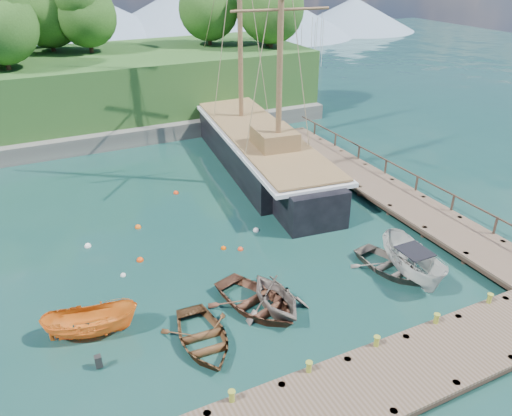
{
  "coord_description": "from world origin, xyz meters",
  "views": [
    {
      "loc": [
        -8.47,
        -16.13,
        14.01
      ],
      "look_at": [
        1.71,
        4.78,
        2.0
      ],
      "focal_mm": 35.0,
      "sensor_mm": 36.0,
      "label": 1
    }
  ],
  "objects_px": {
    "schooner": "(258,151)",
    "rowboat_1": "(275,311)",
    "rowboat_2": "(256,308)",
    "motorboat_orange": "(93,335)",
    "rowboat_3": "(390,271)",
    "cabin_boat_white": "(411,276)",
    "rowboat_0": "(203,344)"
  },
  "relations": [
    {
      "from": "rowboat_3",
      "to": "motorboat_orange",
      "type": "height_order",
      "value": "motorboat_orange"
    },
    {
      "from": "rowboat_0",
      "to": "rowboat_1",
      "type": "distance_m",
      "value": 3.62
    },
    {
      "from": "rowboat_3",
      "to": "cabin_boat_white",
      "type": "height_order",
      "value": "cabin_boat_white"
    },
    {
      "from": "rowboat_2",
      "to": "motorboat_orange",
      "type": "bearing_deg",
      "value": 151.19
    },
    {
      "from": "rowboat_1",
      "to": "rowboat_2",
      "type": "height_order",
      "value": "rowboat_1"
    },
    {
      "from": "rowboat_0",
      "to": "schooner",
      "type": "relative_size",
      "value": 0.15
    },
    {
      "from": "cabin_boat_white",
      "to": "rowboat_1",
      "type": "bearing_deg",
      "value": -174.26
    },
    {
      "from": "rowboat_1",
      "to": "rowboat_2",
      "type": "bearing_deg",
      "value": 140.65
    },
    {
      "from": "schooner",
      "to": "rowboat_3",
      "type": "bearing_deg",
      "value": -83.8
    },
    {
      "from": "rowboat_3",
      "to": "motorboat_orange",
      "type": "bearing_deg",
      "value": 163.28
    },
    {
      "from": "rowboat_3",
      "to": "schooner",
      "type": "height_order",
      "value": "schooner"
    },
    {
      "from": "cabin_boat_white",
      "to": "rowboat_2",
      "type": "bearing_deg",
      "value": -177.72
    },
    {
      "from": "rowboat_2",
      "to": "rowboat_3",
      "type": "height_order",
      "value": "rowboat_2"
    },
    {
      "from": "rowboat_0",
      "to": "rowboat_3",
      "type": "distance_m",
      "value": 10.12
    },
    {
      "from": "rowboat_0",
      "to": "rowboat_1",
      "type": "relative_size",
      "value": 1.15
    },
    {
      "from": "rowboat_1",
      "to": "cabin_boat_white",
      "type": "xyz_separation_m",
      "value": [
        7.13,
        -0.56,
        0.0
      ]
    },
    {
      "from": "rowboat_1",
      "to": "motorboat_orange",
      "type": "distance_m",
      "value": 7.69
    },
    {
      "from": "motorboat_orange",
      "to": "rowboat_1",
      "type": "bearing_deg",
      "value": -90.21
    },
    {
      "from": "rowboat_1",
      "to": "rowboat_2",
      "type": "xyz_separation_m",
      "value": [
        -0.67,
        0.53,
        0.0
      ]
    },
    {
      "from": "rowboat_3",
      "to": "cabin_boat_white",
      "type": "relative_size",
      "value": 0.85
    },
    {
      "from": "rowboat_2",
      "to": "schooner",
      "type": "distance_m",
      "value": 16.51
    },
    {
      "from": "rowboat_1",
      "to": "cabin_boat_white",
      "type": "height_order",
      "value": "rowboat_1"
    },
    {
      "from": "rowboat_3",
      "to": "cabin_boat_white",
      "type": "xyz_separation_m",
      "value": [
        0.62,
        -0.8,
        0.0
      ]
    },
    {
      "from": "rowboat_1",
      "to": "schooner",
      "type": "xyz_separation_m",
      "value": [
        6.67,
        15.27,
        1.11
      ]
    },
    {
      "from": "rowboat_1",
      "to": "schooner",
      "type": "bearing_deg",
      "value": 65.26
    },
    {
      "from": "rowboat_0",
      "to": "motorboat_orange",
      "type": "height_order",
      "value": "motorboat_orange"
    },
    {
      "from": "rowboat_0",
      "to": "motorboat_orange",
      "type": "bearing_deg",
      "value": 150.32
    },
    {
      "from": "rowboat_3",
      "to": "rowboat_2",
      "type": "bearing_deg",
      "value": 167.73
    },
    {
      "from": "rowboat_1",
      "to": "rowboat_3",
      "type": "bearing_deg",
      "value": 0.93
    },
    {
      "from": "motorboat_orange",
      "to": "cabin_boat_white",
      "type": "height_order",
      "value": "cabin_boat_white"
    },
    {
      "from": "schooner",
      "to": "rowboat_1",
      "type": "bearing_deg",
      "value": -106.78
    },
    {
      "from": "motorboat_orange",
      "to": "cabin_boat_white",
      "type": "bearing_deg",
      "value": -85.5
    }
  ]
}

